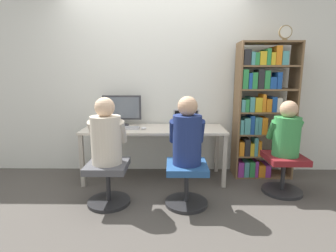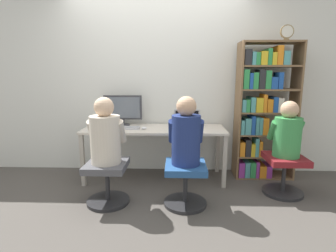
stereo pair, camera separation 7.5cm
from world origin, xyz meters
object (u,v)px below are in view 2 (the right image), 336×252
(laptop, at_px, (187,123))
(person_at_laptop, at_px, (186,135))
(keyboard, at_px, (123,128))
(bookshelf, at_px, (261,110))
(desk_clock, at_px, (287,32))
(office_chair_right, at_px, (185,180))
(person_near_shelf, at_px, (287,133))
(office_chair_left, at_px, (107,179))
(office_chair_side, at_px, (284,171))
(desktop_monitor, at_px, (123,110))
(person_at_monitor, at_px, (105,135))

(laptop, height_order, person_at_laptop, person_at_laptop)
(keyboard, height_order, bookshelf, bookshelf)
(person_at_laptop, relative_size, desk_clock, 3.88)
(office_chair_right, distance_m, person_near_shelf, 1.31)
(keyboard, bearing_deg, person_near_shelf, -10.34)
(keyboard, relative_size, office_chair_right, 0.96)
(office_chair_left, bearing_deg, desk_clock, 19.64)
(person_near_shelf, bearing_deg, person_at_laptop, -164.96)
(office_chair_right, xyz_separation_m, desk_clock, (1.25, 0.77, 1.64))
(office_chair_right, height_order, person_at_laptop, person_at_laptop)
(office_chair_left, relative_size, office_chair_side, 1.00)
(person_at_laptop, bearing_deg, bookshelf, 39.62)
(office_chair_left, height_order, desk_clock, desk_clock)
(desk_clock, bearing_deg, desktop_monitor, 175.95)
(office_chair_left, distance_m, person_near_shelf, 2.11)
(desktop_monitor, bearing_deg, desk_clock, -4.05)
(desktop_monitor, distance_m, office_chair_side, 2.21)
(office_chair_right, relative_size, person_at_monitor, 0.66)
(desk_clock, relative_size, office_chair_side, 0.40)
(person_at_monitor, bearing_deg, office_chair_side, 8.32)
(laptop, height_order, person_near_shelf, person_near_shelf)
(person_at_monitor, distance_m, desk_clock, 2.52)
(office_chair_left, xyz_separation_m, office_chair_side, (2.03, 0.30, 0.00))
(person_at_monitor, bearing_deg, office_chair_right, -1.31)
(keyboard, bearing_deg, person_at_monitor, -93.83)
(laptop, relative_size, person_at_monitor, 0.51)
(office_chair_side, bearing_deg, person_near_shelf, 90.00)
(office_chair_left, height_order, bookshelf, bookshelf)
(bookshelf, bearing_deg, person_at_monitor, -156.10)
(person_at_monitor, distance_m, person_at_laptop, 0.86)
(person_at_monitor, height_order, person_at_laptop, person_at_laptop)
(office_chair_right, bearing_deg, laptop, 87.24)
(office_chair_side, bearing_deg, office_chair_left, -171.55)
(office_chair_side, bearing_deg, person_at_laptop, -165.16)
(office_chair_right, relative_size, desk_clock, 2.52)
(desktop_monitor, height_order, office_chair_left, desktop_monitor)
(office_chair_left, relative_size, office_chair_right, 1.00)
(keyboard, bearing_deg, office_chair_left, -93.81)
(laptop, bearing_deg, person_at_laptop, -92.77)
(laptop, xyz_separation_m, office_chair_left, (-0.90, -0.87, -0.48))
(bookshelf, bearing_deg, office_chair_left, -155.97)
(laptop, distance_m, office_chair_right, 1.01)
(desktop_monitor, distance_m, person_at_monitor, 0.91)
(desktop_monitor, xyz_separation_m, office_chair_side, (2.03, -0.60, -0.65))
(office_chair_right, bearing_deg, person_at_monitor, 178.69)
(keyboard, relative_size, office_chair_left, 0.96)
(office_chair_side, bearing_deg, desktop_monitor, 163.51)
(person_at_monitor, relative_size, person_at_laptop, 0.98)
(desktop_monitor, height_order, office_chair_right, desktop_monitor)
(person_at_laptop, distance_m, person_near_shelf, 1.22)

